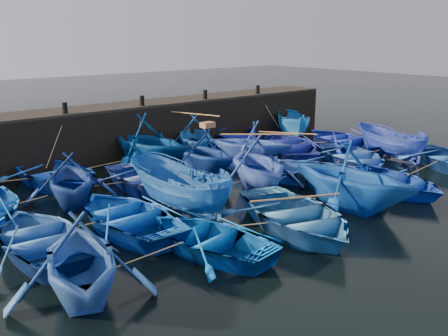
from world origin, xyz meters
TOP-DOWN VIEW (x-y plane):
  - ground at (0.00, 0.00)m, footprint 120.00×120.00m
  - quay_wall at (0.00, 10.50)m, footprint 26.00×2.50m
  - quay_top at (0.00, 10.50)m, footprint 26.00×2.50m
  - bollard_1 at (-4.00, 9.60)m, footprint 0.24×0.24m
  - bollard_2 at (0.00, 9.60)m, footprint 0.24×0.24m
  - bollard_3 at (4.00, 9.60)m, footprint 0.24×0.24m
  - bollard_4 at (8.00, 9.60)m, footprint 0.24×0.24m
  - boat_1 at (-5.50, 7.28)m, footprint 4.36×5.70m
  - boat_2 at (-0.98, 7.59)m, footprint 5.02×5.54m
  - boat_3 at (2.01, 7.95)m, footprint 5.24×5.40m
  - boat_4 at (5.37, 8.42)m, footprint 5.83×6.42m
  - boat_5 at (9.03, 7.56)m, footprint 3.94×4.46m
  - boat_7 at (-5.98, 4.75)m, footprint 4.53×4.86m
  - boat_8 at (-2.93, 4.51)m, footprint 3.61×4.96m
  - boat_9 at (0.23, 4.96)m, footprint 3.57×4.10m
  - boat_10 at (3.05, 4.91)m, footprint 5.13×5.32m
  - boat_11 at (5.70, 4.91)m, footprint 6.51×7.02m
  - boat_12 at (9.10, 4.01)m, footprint 4.72×5.92m
  - boat_13 at (-8.39, 1.32)m, footprint 3.72×4.97m
  - boat_14 at (-5.61, 1.22)m, footprint 3.57×4.98m
  - boat_15 at (-3.55, 1.44)m, footprint 2.26×5.01m
  - boat_16 at (0.51, 1.70)m, footprint 5.08×5.39m
  - boat_17 at (3.15, 0.75)m, footprint 5.52×6.17m
  - boat_18 at (6.36, 1.35)m, footprint 5.58×6.17m
  - boat_19 at (9.29, 1.28)m, footprint 2.03×4.31m
  - boat_20 at (-8.61, -1.86)m, footprint 4.70×5.03m
  - boat_21 at (-4.65, -1.68)m, footprint 3.85×4.87m
  - boat_22 at (-1.60, -2.24)m, footprint 5.21×6.22m
  - boat_23 at (1.50, -2.11)m, footprint 4.58×5.16m
  - boat_24 at (4.50, -2.02)m, footprint 3.98×4.97m
  - wooden_crate at (0.53, 4.96)m, footprint 0.56×0.44m
  - mooring_ropes at (0.37, 4.94)m, footprint 18.35×11.90m
  - loose_oars at (1.65, 3.08)m, footprint 9.56×12.27m

SIDE VIEW (x-z plane):
  - ground at x=0.00m, z-range 0.00..0.00m
  - boat_21 at x=-4.65m, z-range 0.00..0.91m
  - boat_24 at x=4.50m, z-range 0.00..0.92m
  - boat_13 at x=-8.39m, z-range 0.00..0.99m
  - boat_8 at x=-2.93m, z-range 0.00..1.01m
  - boat_14 at x=-5.61m, z-range 0.00..1.03m
  - boat_18 at x=6.36m, z-range 0.00..1.05m
  - boat_17 at x=3.15m, z-range 0.00..1.06m
  - boat_4 at x=5.37m, z-range 0.00..1.09m
  - boat_12 at x=9.10m, z-range 0.00..1.10m
  - boat_1 at x=-5.50m, z-range 0.00..1.10m
  - boat_22 at x=-1.60m, z-range 0.00..1.11m
  - boat_11 at x=5.70m, z-range 0.00..1.19m
  - boat_19 at x=9.29m, z-range 0.00..1.61m
  - boat_5 at x=9.03m, z-range 0.00..1.69m
  - mooring_ropes at x=0.37m, z-range -0.18..1.92m
  - boat_15 at x=-3.55m, z-range 0.00..1.88m
  - boat_7 at x=-5.98m, z-range 0.00..2.08m
  - boat_9 at x=0.23m, z-range 0.00..2.10m
  - boat_20 at x=-8.61m, z-range 0.00..2.14m
  - boat_10 at x=3.05m, z-range 0.00..2.15m
  - boat_3 at x=2.01m, z-range 0.00..2.17m
  - boat_16 at x=0.51m, z-range 0.00..2.26m
  - boat_23 at x=1.50m, z-range 0.00..2.49m
  - quay_wall at x=0.00m, z-range 0.00..2.50m
  - boat_2 at x=-0.98m, z-range 0.00..2.54m
  - loose_oars at x=1.65m, z-range 1.11..2.32m
  - wooden_crate at x=0.53m, z-range 2.10..2.34m
  - quay_top at x=0.00m, z-range 2.50..2.62m
  - bollard_1 at x=-4.00m, z-range 2.62..3.12m
  - bollard_2 at x=0.00m, z-range 2.62..3.12m
  - bollard_3 at x=4.00m, z-range 2.62..3.12m
  - bollard_4 at x=8.00m, z-range 2.62..3.12m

